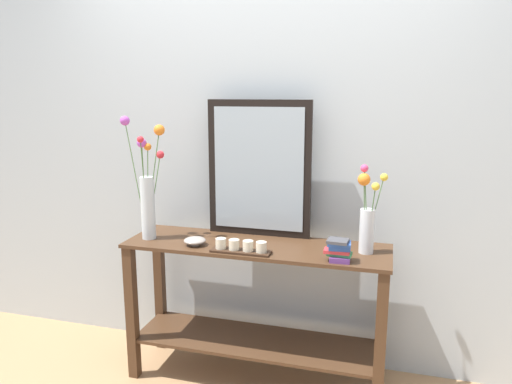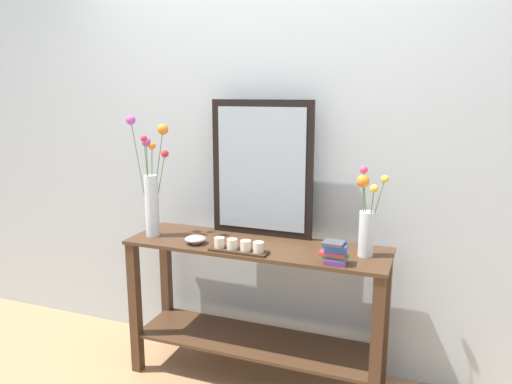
# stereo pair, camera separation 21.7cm
# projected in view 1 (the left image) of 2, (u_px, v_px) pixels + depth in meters

# --- Properties ---
(ground_plane) EXTENTS (7.00, 6.00, 0.02)m
(ground_plane) POSITION_uv_depth(u_px,v_px,m) (256.00, 379.00, 2.82)
(ground_plane) COLOR #A87F56
(wall_back) EXTENTS (6.40, 0.08, 2.70)m
(wall_back) POSITION_uv_depth(u_px,v_px,m) (271.00, 142.00, 2.85)
(wall_back) COLOR #B2BCC1
(wall_back) RESTS_ON ground
(console_table) EXTENTS (1.46, 0.43, 0.82)m
(console_table) POSITION_uv_depth(u_px,v_px,m) (256.00, 297.00, 2.71)
(console_table) COLOR #472D1C
(console_table) RESTS_ON ground
(mirror_leaning) EXTENTS (0.60, 0.03, 0.78)m
(mirror_leaning) POSITION_uv_depth(u_px,v_px,m) (259.00, 169.00, 2.75)
(mirror_leaning) COLOR black
(mirror_leaning) RESTS_ON console_table
(tall_vase_left) EXTENTS (0.27, 0.19, 0.69)m
(tall_vase_left) POSITION_uv_depth(u_px,v_px,m) (147.00, 191.00, 2.70)
(tall_vase_left) COLOR silver
(tall_vase_left) RESTS_ON console_table
(vase_right) EXTENTS (0.15, 0.16, 0.47)m
(vase_right) POSITION_uv_depth(u_px,v_px,m) (367.00, 218.00, 2.47)
(vase_right) COLOR silver
(vase_right) RESTS_ON console_table
(candle_tray) EXTENTS (0.32, 0.09, 0.07)m
(candle_tray) POSITION_uv_depth(u_px,v_px,m) (241.00, 247.00, 2.51)
(candle_tray) COLOR #382316
(candle_tray) RESTS_ON console_table
(decorative_bowl) EXTENTS (0.12, 0.12, 0.04)m
(decorative_bowl) POSITION_uv_depth(u_px,v_px,m) (195.00, 241.00, 2.63)
(decorative_bowl) COLOR #9E9389
(decorative_bowl) RESTS_ON console_table
(book_stack) EXTENTS (0.14, 0.10, 0.11)m
(book_stack) POSITION_uv_depth(u_px,v_px,m) (339.00, 250.00, 2.37)
(book_stack) COLOR #663884
(book_stack) RESTS_ON console_table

